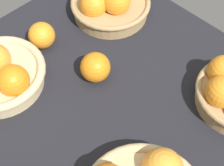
# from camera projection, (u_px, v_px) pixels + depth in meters

# --- Properties ---
(market_tray) EXTENTS (0.84, 0.72, 0.03)m
(market_tray) POSITION_uv_depth(u_px,v_px,m) (115.00, 96.00, 0.84)
(market_tray) COLOR black
(market_tray) RESTS_ON ground
(basket_far_left) EXTENTS (0.23, 0.23, 0.11)m
(basket_far_left) POSITION_uv_depth(u_px,v_px,m) (111.00, 2.00, 0.96)
(basket_far_left) COLOR tan
(basket_far_left) RESTS_ON market_tray
(loose_orange_front_gap) EXTENTS (0.08, 0.08, 0.08)m
(loose_orange_front_gap) POSITION_uv_depth(u_px,v_px,m) (96.00, 67.00, 0.83)
(loose_orange_front_gap) COLOR orange
(loose_orange_front_gap) RESTS_ON market_tray
(loose_orange_back_gap) EXTENTS (0.07, 0.07, 0.07)m
(loose_orange_back_gap) POSITION_uv_depth(u_px,v_px,m) (42.00, 35.00, 0.89)
(loose_orange_back_gap) COLOR orange
(loose_orange_back_gap) RESTS_ON market_tray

